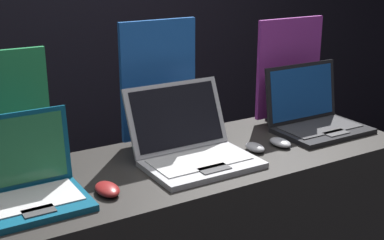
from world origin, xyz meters
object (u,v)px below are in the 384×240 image
object	(u,v)px
promo_stand_front	(1,116)
laptop_back	(314,115)
laptop_front	(26,183)
laptop_middle	(192,145)
mouse_front	(107,189)
mouse_middle	(255,147)
promo_stand_back	(289,72)
promo_stand_middle	(159,85)
mouse_back	(280,142)

from	to	relation	value
promo_stand_front	laptop_back	world-z (taller)	promo_stand_front
laptop_front	laptop_back	xyz separation A→B (m)	(1.23, 0.06, 0.00)
laptop_front	laptop_middle	bearing A→B (deg)	2.30
laptop_front	mouse_front	distance (m)	0.25
mouse_middle	mouse_front	bearing A→B (deg)	-174.64
laptop_front	mouse_middle	size ratio (longest dim) A/B	3.49
laptop_front	promo_stand_back	bearing A→B (deg)	10.85
laptop_back	promo_stand_back	bearing A→B (deg)	90.00
mouse_middle	promo_stand_middle	distance (m)	0.44
mouse_front	laptop_middle	bearing A→B (deg)	15.08
promo_stand_front	laptop_middle	world-z (taller)	promo_stand_front
mouse_middle	promo_stand_front	bearing A→B (deg)	161.25
mouse_middle	promo_stand_middle	xyz separation A→B (m)	(-0.26, 0.29, 0.22)
mouse_back	laptop_front	bearing A→B (deg)	178.56
mouse_front	laptop_back	xyz separation A→B (m)	(1.00, 0.14, 0.05)
laptop_front	promo_stand_middle	xyz separation A→B (m)	(0.60, 0.27, 0.17)
laptop_middle	promo_stand_back	world-z (taller)	promo_stand_back
laptop_front	promo_stand_back	size ratio (longest dim) A/B	0.72
mouse_back	promo_stand_back	size ratio (longest dim) A/B	0.23
promo_stand_middle	laptop_front	bearing A→B (deg)	-155.49
promo_stand_back	promo_stand_front	bearing A→B (deg)	178.24
laptop_back	mouse_back	bearing A→B (deg)	-161.63
laptop_front	mouse_middle	distance (m)	0.86
laptop_front	promo_stand_middle	size ratio (longest dim) A/B	0.68
promo_stand_front	laptop_front	bearing A→B (deg)	-90.00
laptop_front	laptop_middle	world-z (taller)	same
mouse_middle	laptop_back	world-z (taller)	laptop_back
promo_stand_front	laptop_back	bearing A→B (deg)	-9.85
mouse_front	promo_stand_front	world-z (taller)	promo_stand_front
laptop_middle	promo_stand_back	size ratio (longest dim) A/B	0.87
laptop_back	mouse_back	world-z (taller)	laptop_back
laptop_front	laptop_back	size ratio (longest dim) A/B	0.87
promo_stand_middle	laptop_middle	bearing A→B (deg)	-90.00
mouse_back	promo_stand_back	distance (m)	0.42
mouse_front	mouse_middle	distance (m)	0.63
mouse_back	promo_stand_back	bearing A→B (deg)	45.61
mouse_front	promo_stand_middle	bearing A→B (deg)	43.29
mouse_front	promo_stand_back	size ratio (longest dim) A/B	0.25
laptop_front	promo_stand_front	world-z (taller)	promo_stand_front
promo_stand_front	promo_stand_middle	distance (m)	0.60
laptop_front	laptop_middle	size ratio (longest dim) A/B	0.84
mouse_middle	mouse_back	distance (m)	0.12
mouse_middle	mouse_back	xyz separation A→B (m)	(0.12, -0.01, -0.00)
mouse_back	promo_stand_front	bearing A→B (deg)	162.99
laptop_front	mouse_back	bearing A→B (deg)	-1.44
mouse_front	laptop_middle	size ratio (longest dim) A/B	0.29
promo_stand_middle	promo_stand_back	size ratio (longest dim) A/B	1.06
laptop_middle	mouse_middle	size ratio (longest dim) A/B	4.18
promo_stand_front	promo_stand_middle	size ratio (longest dim) A/B	0.87
laptop_front	promo_stand_front	distance (m)	0.31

